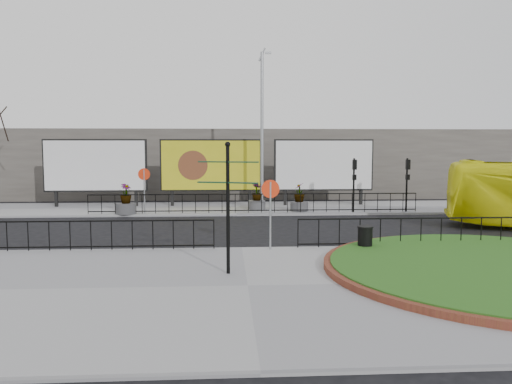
{
  "coord_description": "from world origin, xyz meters",
  "views": [
    {
      "loc": [
        -0.53,
        -17.8,
        3.75
      ],
      "look_at": [
        0.6,
        1.51,
        1.99
      ],
      "focal_mm": 35.0,
      "sensor_mm": 36.0,
      "label": 1
    }
  ],
  "objects": [
    {
      "name": "grass_lawn",
      "position": [
        7.5,
        -4.0,
        0.23
      ],
      "size": [
        10.0,
        10.0,
        0.22
      ],
      "primitive_type": "cylinder",
      "color": "#225416",
      "rests_on": "pavement_near"
    },
    {
      "name": "pavement_near",
      "position": [
        0.0,
        -5.0,
        0.06
      ],
      "size": [
        30.0,
        10.0,
        0.12
      ],
      "primitive_type": "cube",
      "color": "gray",
      "rests_on": "ground"
    },
    {
      "name": "billboard_right",
      "position": [
        5.5,
        12.97,
        2.6
      ],
      "size": [
        6.2,
        0.31,
        4.1
      ],
      "color": "black",
      "rests_on": "pavement_far"
    },
    {
      "name": "building_backdrop",
      "position": [
        0.0,
        22.0,
        2.5
      ],
      "size": [
        40.0,
        10.0,
        5.0
      ],
      "primitive_type": "cube",
      "color": "#605B54",
      "rests_on": "ground"
    },
    {
      "name": "billboard_left",
      "position": [
        -8.5,
        12.97,
        2.6
      ],
      "size": [
        6.2,
        0.31,
        4.1
      ],
      "color": "black",
      "rests_on": "pavement_far"
    },
    {
      "name": "railing_far",
      "position": [
        1.0,
        9.3,
        0.67
      ],
      "size": [
        18.0,
        0.1,
        1.1
      ],
      "primitive_type": null,
      "color": "black",
      "rests_on": "pavement_far"
    },
    {
      "name": "pavement_far",
      "position": [
        0.0,
        12.0,
        0.06
      ],
      "size": [
        44.0,
        6.0,
        0.12
      ],
      "primitive_type": "cube",
      "color": "gray",
      "rests_on": "ground"
    },
    {
      "name": "signal_pole_b",
      "position": [
        9.5,
        9.34,
        2.1
      ],
      "size": [
        0.22,
        0.26,
        3.0
      ],
      "color": "black",
      "rests_on": "pavement_far"
    },
    {
      "name": "ground",
      "position": [
        0.0,
        0.0,
        0.0
      ],
      "size": [
        90.0,
        90.0,
        0.0
      ],
      "primitive_type": "plane",
      "color": "black",
      "rests_on": "ground"
    },
    {
      "name": "planter_c",
      "position": [
        3.56,
        10.05,
        0.71
      ],
      "size": [
        1.01,
        1.01,
        1.59
      ],
      "color": "#4C4C4F",
      "rests_on": "pavement_far"
    },
    {
      "name": "signal_pole_a",
      "position": [
        6.5,
        9.34,
        2.1
      ],
      "size": [
        0.22,
        0.26,
        3.0
      ],
      "color": "black",
      "rests_on": "pavement_far"
    },
    {
      "name": "railing_near_left",
      "position": [
        -6.0,
        -0.3,
        0.67
      ],
      "size": [
        10.0,
        0.1,
        1.1
      ],
      "primitive_type": null,
      "color": "black",
      "rests_on": "pavement_near"
    },
    {
      "name": "planter_a",
      "position": [
        -6.0,
        9.4,
        0.7
      ],
      "size": [
        1.1,
        1.1,
        1.65
      ],
      "color": "#4C4C4F",
      "rests_on": "pavement_far"
    },
    {
      "name": "speed_sign_near",
      "position": [
        1.0,
        -0.4,
        1.92
      ],
      "size": [
        0.64,
        0.07,
        2.47
      ],
      "color": "gray",
      "rests_on": "pavement_near"
    },
    {
      "name": "billboard_mid",
      "position": [
        -1.5,
        12.97,
        2.6
      ],
      "size": [
        6.2,
        0.31,
        4.1
      ],
      "color": "black",
      "rests_on": "pavement_far"
    },
    {
      "name": "railing_near_right",
      "position": [
        6.5,
        -0.3,
        0.67
      ],
      "size": [
        9.0,
        0.1,
        1.1
      ],
      "primitive_type": null,
      "color": "black",
      "rests_on": "pavement_near"
    },
    {
      "name": "brick_edge",
      "position": [
        7.5,
        -4.0,
        0.21
      ],
      "size": [
        10.4,
        10.4,
        0.18
      ],
      "primitive_type": "cylinder",
      "color": "maroon",
      "rests_on": "pavement_near"
    },
    {
      "name": "speed_sign_far",
      "position": [
        -5.0,
        9.4,
        1.92
      ],
      "size": [
        0.64,
        0.07,
        2.47
      ],
      "color": "gray",
      "rests_on": "pavement_far"
    },
    {
      "name": "litter_bin",
      "position": [
        4.24,
        -1.02,
        0.57
      ],
      "size": [
        0.54,
        0.54,
        0.89
      ],
      "color": "black",
      "rests_on": "pavement_near"
    },
    {
      "name": "lamp_post",
      "position": [
        1.51,
        11.0,
        4.83
      ],
      "size": [
        0.74,
        0.18,
        9.23
      ],
      "color": "gray",
      "rests_on": "pavement_far"
    },
    {
      "name": "planter_b",
      "position": [
        1.21,
        11.0,
        0.69
      ],
      "size": [
        0.98,
        0.98,
        1.54
      ],
      "color": "#4C4C4F",
      "rests_on": "pavement_far"
    },
    {
      "name": "fingerpost_sign",
      "position": [
        -0.5,
        -3.71,
        2.4
      ],
      "size": [
        1.75,
        0.78,
        3.78
      ],
      "rotation": [
        0.0,
        0.0,
        -0.36
      ],
      "color": "black",
      "rests_on": "pavement_near"
    }
  ]
}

